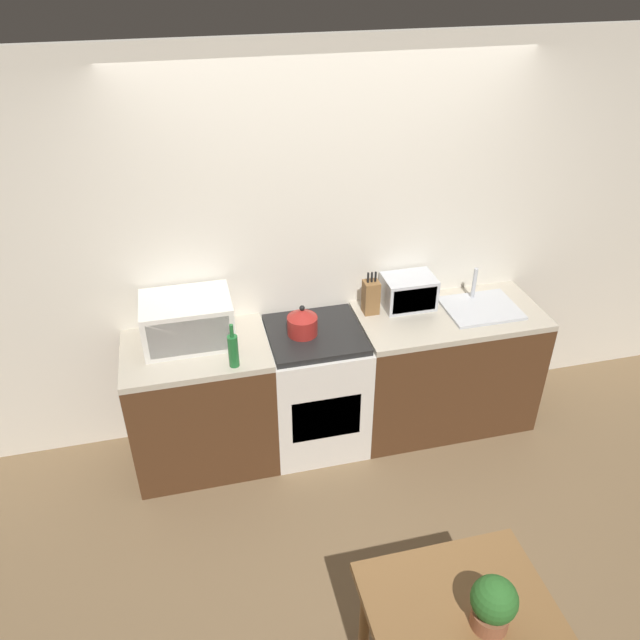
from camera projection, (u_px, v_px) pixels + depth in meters
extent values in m
plane|color=brown|center=(371.00, 516.00, 3.86)|extent=(16.00, 16.00, 0.00)
cube|color=silver|center=(328.00, 249.00, 4.07)|extent=(10.00, 0.06, 2.60)
cube|color=#4C2D19|center=(202.00, 407.00, 4.08)|extent=(0.90, 0.62, 0.86)
cube|color=#B7AD99|center=(195.00, 351.00, 3.83)|extent=(0.90, 0.62, 0.04)
cube|color=#4C2D19|center=(443.00, 370.00, 4.41)|extent=(1.24, 0.62, 0.86)
cube|color=#B7AD99|center=(450.00, 316.00, 4.17)|extent=(1.24, 0.62, 0.04)
cube|color=silver|center=(315.00, 389.00, 4.23)|extent=(0.62, 0.62, 0.86)
cube|color=black|center=(315.00, 334.00, 3.98)|extent=(0.60, 0.57, 0.04)
cube|color=black|center=(326.00, 418.00, 3.98)|extent=(0.45, 0.02, 0.32)
cylinder|color=maroon|center=(302.00, 325.00, 3.92)|extent=(0.19, 0.19, 0.12)
cone|color=maroon|center=(302.00, 313.00, 3.87)|extent=(0.18, 0.18, 0.06)
sphere|color=black|center=(302.00, 308.00, 3.85)|extent=(0.03, 0.03, 0.03)
cube|color=silver|center=(187.00, 320.00, 3.81)|extent=(0.54, 0.39, 0.29)
cube|color=black|center=(189.00, 337.00, 3.66)|extent=(0.48, 0.01, 0.23)
cylinder|color=#1E662D|center=(233.00, 351.00, 3.62)|extent=(0.06, 0.06, 0.21)
cylinder|color=#1E662D|center=(231.00, 331.00, 3.54)|extent=(0.02, 0.02, 0.08)
cube|color=brown|center=(371.00, 297.00, 4.11)|extent=(0.10, 0.10, 0.23)
cylinder|color=black|center=(368.00, 278.00, 4.03)|extent=(0.01, 0.01, 0.07)
cylinder|color=black|center=(372.00, 277.00, 4.03)|extent=(0.01, 0.01, 0.07)
cylinder|color=black|center=(376.00, 277.00, 4.04)|extent=(0.01, 0.01, 0.07)
cube|color=silver|center=(408.00, 291.00, 4.19)|extent=(0.34, 0.24, 0.22)
cube|color=black|center=(415.00, 300.00, 4.09)|extent=(0.30, 0.01, 0.17)
cube|color=silver|center=(481.00, 308.00, 4.20)|extent=(0.49, 0.39, 0.02)
cylinder|color=silver|center=(474.00, 283.00, 4.24)|extent=(0.03, 0.03, 0.22)
cube|color=brown|center=(462.00, 610.00, 2.56)|extent=(0.77, 0.62, 0.04)
cylinder|color=brown|center=(364.00, 623.00, 2.90)|extent=(0.05, 0.05, 0.70)
cylinder|color=brown|center=(493.00, 593.00, 3.03)|extent=(0.05, 0.05, 0.70)
cylinder|color=#9E5B3D|center=(490.00, 618.00, 2.47)|extent=(0.15, 0.15, 0.08)
sphere|color=#2D6B28|center=(494.00, 600.00, 2.40)|extent=(0.19, 0.19, 0.19)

